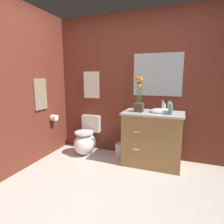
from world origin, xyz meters
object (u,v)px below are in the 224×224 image
at_px(toilet, 86,140).
at_px(hand_wash_bottle, 170,107).
at_px(wall_mirror, 157,75).
at_px(flower_vase, 139,101).
at_px(wall_poster, 91,85).
at_px(vanity_cabinet, 152,138).
at_px(toilet_paper_roll, 54,118).
at_px(soap_bottle, 171,109).
at_px(hanging_towel, 40,94).
at_px(lotion_bottle, 164,108).
at_px(trash_bin, 120,150).

height_order(toilet, hand_wash_bottle, hand_wash_bottle).
bearing_deg(wall_mirror, flower_vase, -123.42).
relative_size(toilet, wall_poster, 1.38).
height_order(vanity_cabinet, wall_poster, wall_poster).
distance_m(hand_wash_bottle, toilet_paper_roll, 2.04).
distance_m(soap_bottle, wall_mirror, 0.70).
xyz_separation_m(wall_poster, wall_mirror, (1.23, 0.00, 0.19)).
relative_size(flower_vase, wall_mirror, 0.69).
distance_m(soap_bottle, hanging_towel, 2.12).
xyz_separation_m(lotion_bottle, wall_poster, (-1.38, 0.28, 0.33)).
bearing_deg(trash_bin, flower_vase, -14.82).
distance_m(lotion_bottle, hanging_towel, 2.03).
relative_size(toilet, trash_bin, 2.54).
bearing_deg(vanity_cabinet, wall_poster, 166.54).
distance_m(toilet, hand_wash_bottle, 1.62).
distance_m(lotion_bottle, hand_wash_bottle, 0.13).
relative_size(vanity_cabinet, hand_wash_bottle, 6.02).
bearing_deg(hand_wash_bottle, soap_bottle, -82.72).
bearing_deg(hanging_towel, trash_bin, 20.29).
relative_size(vanity_cabinet, lotion_bottle, 6.81).
xyz_separation_m(wall_poster, hanging_towel, (-0.60, -0.72, -0.13)).
bearing_deg(wall_mirror, soap_bottle, -57.09).
height_order(toilet, lotion_bottle, lotion_bottle).
relative_size(trash_bin, toilet_paper_roll, 2.47).
xyz_separation_m(vanity_cabinet, soap_bottle, (0.26, -0.11, 0.50)).
bearing_deg(lotion_bottle, hanging_towel, -167.56).
bearing_deg(toilet_paper_roll, lotion_bottle, 5.33).
relative_size(soap_bottle, wall_mirror, 0.22).
xyz_separation_m(hand_wash_bottle, toilet_paper_roll, (-2.00, -0.27, -0.27)).
bearing_deg(wall_poster, hand_wash_bottle, -7.38).
bearing_deg(soap_bottle, wall_poster, 164.74).
bearing_deg(hanging_towel, vanity_cabinet, 13.15).
relative_size(flower_vase, toilet_paper_roll, 5.04).
bearing_deg(wall_mirror, toilet, -167.69).
xyz_separation_m(soap_bottle, wall_poster, (-1.49, 0.41, 0.32)).
relative_size(flower_vase, lotion_bottle, 3.60).
distance_m(trash_bin, toilet_paper_roll, 1.34).
relative_size(trash_bin, hanging_towel, 0.52).
bearing_deg(soap_bottle, vanity_cabinet, 156.70).
relative_size(lotion_bottle, wall_mirror, 0.19).
distance_m(toilet, lotion_bottle, 1.54).
xyz_separation_m(flower_vase, trash_bin, (-0.33, 0.09, -0.91)).
xyz_separation_m(hand_wash_bottle, wall_mirror, (-0.24, 0.19, 0.50)).
distance_m(soap_bottle, hand_wash_bottle, 0.22).
bearing_deg(lotion_bottle, wall_poster, 168.32).
height_order(flower_vase, soap_bottle, flower_vase).
xyz_separation_m(toilet, wall_mirror, (1.23, 0.27, 1.21)).
xyz_separation_m(lotion_bottle, hand_wash_bottle, (0.08, 0.10, 0.01)).
relative_size(flower_vase, wall_poster, 1.11).
distance_m(toilet, toilet_paper_roll, 0.72).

